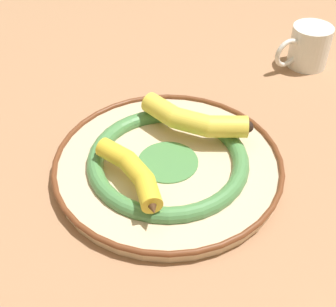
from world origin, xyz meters
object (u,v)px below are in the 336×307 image
at_px(banana_b, 134,173).
at_px(coffee_mug, 308,46).
at_px(banana_a, 191,119).
at_px(decorative_bowl, 168,163).

height_order(banana_b, coffee_mug, coffee_mug).
relative_size(banana_a, banana_b, 1.13).
height_order(banana_a, coffee_mug, coffee_mug).
xyz_separation_m(banana_b, coffee_mug, (-0.54, -0.03, -0.01)).
bearing_deg(decorative_bowl, coffee_mug, -177.39).
bearing_deg(banana_b, banana_a, -68.26).
bearing_deg(banana_b, coffee_mug, -74.88).
distance_m(banana_b, coffee_mug, 0.54).
height_order(decorative_bowl, coffee_mug, coffee_mug).
xyz_separation_m(banana_a, coffee_mug, (-0.38, 0.00, -0.01)).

